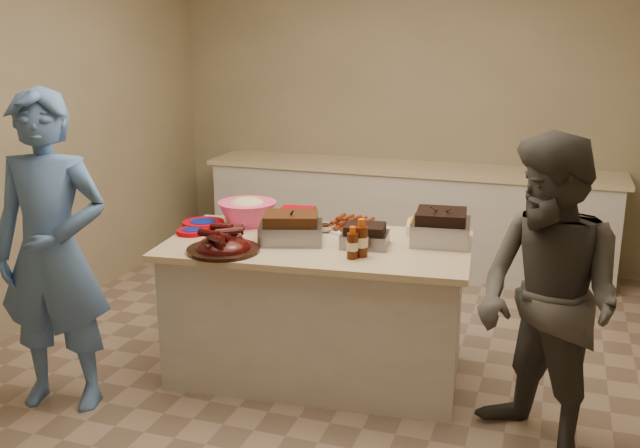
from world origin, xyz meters
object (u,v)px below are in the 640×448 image
(roasting_pan, at_px, (440,243))
(guest_blue, at_px, (68,400))
(coleslaw_bowl, at_px, (248,224))
(plastic_cup, at_px, (236,220))
(bbq_bottle_a, at_px, (361,256))
(rib_platter, at_px, (223,251))
(island, at_px, (317,373))
(bbq_bottle_b, at_px, (352,258))
(mustard_bottle, at_px, (309,231))

(roasting_pan, relative_size, guest_blue, 0.19)
(coleslaw_bowl, relative_size, guest_blue, 0.21)
(plastic_cup, xyz_separation_m, guest_blue, (-0.58, -1.09, -0.84))
(roasting_pan, bearing_deg, bbq_bottle_a, -138.59)
(rib_platter, relative_size, bbq_bottle_a, 1.94)
(roasting_pan, height_order, guest_blue, roasting_pan)
(island, bearing_deg, bbq_bottle_a, -34.13)
(rib_platter, distance_m, bbq_bottle_b, 0.73)
(roasting_pan, relative_size, bbq_bottle_a, 1.56)
(rib_platter, distance_m, guest_blue, 1.24)
(bbq_bottle_a, distance_m, plastic_cup, 1.09)
(roasting_pan, bearing_deg, plastic_cup, 170.85)
(rib_platter, height_order, mustard_bottle, rib_platter)
(coleslaw_bowl, distance_m, bbq_bottle_a, 0.96)
(coleslaw_bowl, bearing_deg, plastic_cup, 149.36)
(bbq_bottle_b, bearing_deg, roasting_pan, 48.14)
(bbq_bottle_b, bearing_deg, mustard_bottle, 132.91)
(coleslaw_bowl, xyz_separation_m, plastic_cup, (-0.12, 0.07, 0.00))
(bbq_bottle_a, distance_m, guest_blue, 1.87)
(roasting_pan, distance_m, mustard_bottle, 0.81)
(rib_platter, distance_m, bbq_bottle_a, 0.78)
(island, distance_m, bbq_bottle_a, 0.91)
(plastic_cup, bearing_deg, guest_blue, -117.98)
(rib_platter, bearing_deg, roasting_pan, 26.47)
(roasting_pan, distance_m, guest_blue, 2.33)
(bbq_bottle_b, height_order, plastic_cup, bbq_bottle_b)
(island, distance_m, rib_platter, 1.01)
(roasting_pan, relative_size, coleslaw_bowl, 0.89)
(island, height_order, bbq_bottle_a, bbq_bottle_a)
(mustard_bottle, bearing_deg, coleslaw_bowl, 176.04)
(rib_platter, relative_size, roasting_pan, 1.25)
(plastic_cup, bearing_deg, roasting_pan, -3.33)
(coleslaw_bowl, distance_m, bbq_bottle_b, 0.95)
(guest_blue, bearing_deg, plastic_cup, 49.63)
(guest_blue, bearing_deg, rib_platter, 16.64)
(island, xyz_separation_m, coleslaw_bowl, (-0.55, 0.24, 0.84))
(island, xyz_separation_m, mustard_bottle, (-0.12, 0.21, 0.84))
(rib_platter, relative_size, mustard_bottle, 3.60)
(roasting_pan, xyz_separation_m, coleslaw_bowl, (-1.24, 0.01, 0.00))
(coleslaw_bowl, xyz_separation_m, bbq_bottle_a, (0.87, -0.41, 0.00))
(coleslaw_bowl, bearing_deg, bbq_bottle_a, -25.32)
(island, xyz_separation_m, bbq_bottle_b, (0.28, -0.22, 0.84))
(plastic_cup, bearing_deg, bbq_bottle_b, -29.31)
(roasting_pan, bearing_deg, bbq_bottle_b, -137.68)
(coleslaw_bowl, relative_size, mustard_bottle, 3.24)
(island, distance_m, coleslaw_bowl, 1.03)
(roasting_pan, bearing_deg, mustard_bottle, 175.59)
(bbq_bottle_b, relative_size, plastic_cup, 1.92)
(bbq_bottle_a, xyz_separation_m, bbq_bottle_b, (-0.04, -0.05, 0.00))
(coleslaw_bowl, distance_m, guest_blue, 1.49)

